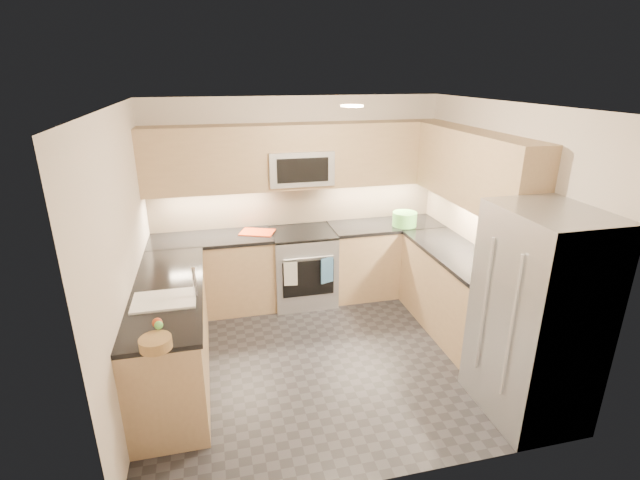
{
  "coord_description": "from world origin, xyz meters",
  "views": [
    {
      "loc": [
        -1.03,
        -3.96,
        2.78
      ],
      "look_at": [
        0.0,
        0.35,
        1.15
      ],
      "focal_mm": 26.0,
      "sensor_mm": 36.0,
      "label": 1
    }
  ],
  "objects_px": {
    "microwave": "(299,167)",
    "fruit_basket": "(156,343)",
    "cutting_board": "(257,232)",
    "utensil_bowl": "(405,219)",
    "refrigerator": "(537,317)",
    "gas_range": "(303,267)"
  },
  "relations": [
    {
      "from": "microwave",
      "to": "fruit_basket",
      "type": "relative_size",
      "value": 3.38
    },
    {
      "from": "cutting_board",
      "to": "fruit_basket",
      "type": "xyz_separation_m",
      "value": [
        -0.96,
        -2.31,
        0.04
      ]
    },
    {
      "from": "fruit_basket",
      "to": "utensil_bowl",
      "type": "bearing_deg",
      "value": 37.63
    },
    {
      "from": "refrigerator",
      "to": "fruit_basket",
      "type": "xyz_separation_m",
      "value": [
        -2.95,
        0.17,
        0.08
      ]
    },
    {
      "from": "microwave",
      "to": "cutting_board",
      "type": "xyz_separation_m",
      "value": [
        -0.54,
        -0.07,
        -0.75
      ]
    },
    {
      "from": "fruit_basket",
      "to": "refrigerator",
      "type": "bearing_deg",
      "value": -3.38
    },
    {
      "from": "cutting_board",
      "to": "fruit_basket",
      "type": "relative_size",
      "value": 1.75
    },
    {
      "from": "cutting_board",
      "to": "gas_range",
      "type": "bearing_deg",
      "value": -5.89
    },
    {
      "from": "gas_range",
      "to": "fruit_basket",
      "type": "bearing_deg",
      "value": -123.72
    },
    {
      "from": "microwave",
      "to": "refrigerator",
      "type": "bearing_deg",
      "value": -60.38
    },
    {
      "from": "microwave",
      "to": "cutting_board",
      "type": "height_order",
      "value": "microwave"
    },
    {
      "from": "gas_range",
      "to": "utensil_bowl",
      "type": "xyz_separation_m",
      "value": [
        1.29,
        -0.1,
        0.57
      ]
    },
    {
      "from": "cutting_board",
      "to": "utensil_bowl",
      "type": "bearing_deg",
      "value": -4.87
    },
    {
      "from": "refrigerator",
      "to": "gas_range",
      "type": "bearing_deg",
      "value": 120.88
    },
    {
      "from": "utensil_bowl",
      "to": "cutting_board",
      "type": "relative_size",
      "value": 0.77
    },
    {
      "from": "microwave",
      "to": "utensil_bowl",
      "type": "xyz_separation_m",
      "value": [
        1.29,
        -0.22,
        -0.67
      ]
    },
    {
      "from": "gas_range",
      "to": "cutting_board",
      "type": "xyz_separation_m",
      "value": [
        -0.54,
        0.06,
        0.49
      ]
    },
    {
      "from": "refrigerator",
      "to": "utensil_bowl",
      "type": "relative_size",
      "value": 5.94
    },
    {
      "from": "refrigerator",
      "to": "utensil_bowl",
      "type": "bearing_deg",
      "value": 94.0
    },
    {
      "from": "gas_range",
      "to": "fruit_basket",
      "type": "xyz_separation_m",
      "value": [
        -1.5,
        -2.25,
        0.53
      ]
    },
    {
      "from": "gas_range",
      "to": "utensil_bowl",
      "type": "bearing_deg",
      "value": -4.43
    },
    {
      "from": "gas_range",
      "to": "fruit_basket",
      "type": "distance_m",
      "value": 2.76
    }
  ]
}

